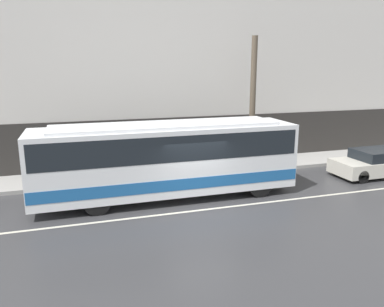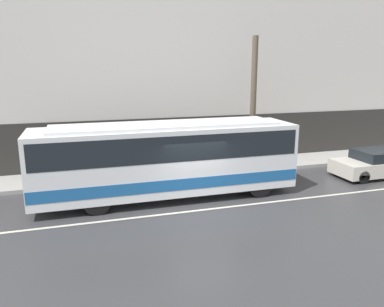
% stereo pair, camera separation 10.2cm
% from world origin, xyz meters
% --- Properties ---
extents(ground_plane, '(60.00, 60.00, 0.00)m').
position_xyz_m(ground_plane, '(0.00, 0.00, 0.00)').
color(ground_plane, '#38383A').
extents(sidewalk, '(60.00, 2.57, 0.18)m').
position_xyz_m(sidewalk, '(0.00, 5.29, 0.09)').
color(sidewalk, '#A09E99').
rests_on(sidewalk, ground_plane).
extents(building_facade, '(60.00, 0.35, 10.67)m').
position_xyz_m(building_facade, '(0.00, 6.71, 5.14)').
color(building_facade, silver).
rests_on(building_facade, ground_plane).
extents(lane_stripe, '(54.00, 0.14, 0.01)m').
position_xyz_m(lane_stripe, '(0.00, 0.00, 0.00)').
color(lane_stripe, beige).
rests_on(lane_stripe, ground_plane).
extents(transit_bus, '(10.60, 2.48, 3.10)m').
position_xyz_m(transit_bus, '(-0.85, 1.79, 1.75)').
color(transit_bus, white).
rests_on(transit_bus, ground_plane).
extents(sedan_white_front, '(4.76, 1.88, 1.32)m').
position_xyz_m(sedan_white_front, '(9.97, 1.79, 0.63)').
color(sedan_white_front, beige).
rests_on(sedan_white_front, ground_plane).
extents(utility_pole_near, '(0.30, 0.30, 6.62)m').
position_xyz_m(utility_pole_near, '(4.41, 4.81, 3.49)').
color(utility_pole_near, brown).
rests_on(utility_pole_near, sidewalk).
extents(pedestrian_waiting, '(0.36, 0.36, 1.71)m').
position_xyz_m(pedestrian_waiting, '(0.75, 6.08, 0.98)').
color(pedestrian_waiting, maroon).
rests_on(pedestrian_waiting, sidewalk).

